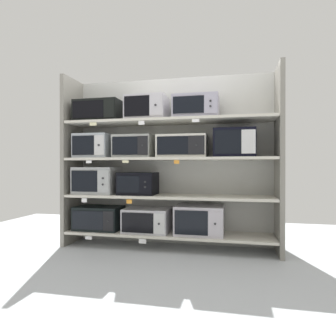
{
  "coord_description": "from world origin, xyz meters",
  "views": [
    {
      "loc": [
        0.78,
        -3.53,
        0.97
      ],
      "look_at": [
        0.0,
        0.0,
        0.96
      ],
      "focal_mm": 32.36,
      "sensor_mm": 36.0,
      "label": 1
    }
  ],
  "objects_px": {
    "microwave_10": "(147,109)",
    "microwave_4": "(138,183)",
    "microwave_0": "(99,218)",
    "microwave_6": "(134,147)",
    "microwave_5": "(94,146)",
    "microwave_8": "(234,143)",
    "microwave_2": "(200,220)",
    "microwave_11": "(196,108)",
    "microwave_7": "(183,146)",
    "microwave_1": "(148,220)",
    "microwave_9": "(99,112)",
    "microwave_3": "(97,180)"
  },
  "relations": [
    {
      "from": "microwave_0",
      "to": "microwave_7",
      "type": "bearing_deg",
      "value": 0.0
    },
    {
      "from": "microwave_6",
      "to": "microwave_1",
      "type": "bearing_deg",
      "value": -0.04
    },
    {
      "from": "microwave_6",
      "to": "microwave_4",
      "type": "bearing_deg",
      "value": 0.19
    },
    {
      "from": "microwave_6",
      "to": "microwave_7",
      "type": "bearing_deg",
      "value": 0.0
    },
    {
      "from": "microwave_6",
      "to": "microwave_9",
      "type": "relative_size",
      "value": 0.81
    },
    {
      "from": "microwave_3",
      "to": "microwave_4",
      "type": "height_order",
      "value": "microwave_3"
    },
    {
      "from": "microwave_8",
      "to": "microwave_10",
      "type": "distance_m",
      "value": 1.12
    },
    {
      "from": "microwave_10",
      "to": "microwave_9",
      "type": "bearing_deg",
      "value": 179.99
    },
    {
      "from": "microwave_0",
      "to": "microwave_7",
      "type": "xyz_separation_m",
      "value": [
        1.07,
        0.0,
        0.88
      ]
    },
    {
      "from": "microwave_6",
      "to": "microwave_7",
      "type": "relative_size",
      "value": 0.8
    },
    {
      "from": "microwave_2",
      "to": "microwave_4",
      "type": "distance_m",
      "value": 0.86
    },
    {
      "from": "microwave_2",
      "to": "microwave_5",
      "type": "relative_size",
      "value": 1.27
    },
    {
      "from": "microwave_1",
      "to": "microwave_5",
      "type": "bearing_deg",
      "value": 179.99
    },
    {
      "from": "microwave_8",
      "to": "microwave_11",
      "type": "relative_size",
      "value": 0.88
    },
    {
      "from": "microwave_2",
      "to": "microwave_5",
      "type": "distance_m",
      "value": 1.6
    },
    {
      "from": "microwave_6",
      "to": "microwave_2",
      "type": "bearing_deg",
      "value": -0.01
    },
    {
      "from": "microwave_1",
      "to": "microwave_8",
      "type": "relative_size",
      "value": 1.18
    },
    {
      "from": "microwave_8",
      "to": "microwave_5",
      "type": "bearing_deg",
      "value": 180.0
    },
    {
      "from": "microwave_6",
      "to": "microwave_7",
      "type": "height_order",
      "value": "microwave_6"
    },
    {
      "from": "microwave_8",
      "to": "microwave_0",
      "type": "bearing_deg",
      "value": 180.0
    },
    {
      "from": "microwave_1",
      "to": "microwave_5",
      "type": "xyz_separation_m",
      "value": [
        -0.7,
        0.0,
        0.9
      ]
    },
    {
      "from": "microwave_7",
      "to": "microwave_9",
      "type": "bearing_deg",
      "value": 180.0
    },
    {
      "from": "microwave_0",
      "to": "microwave_10",
      "type": "bearing_deg",
      "value": -0.0
    },
    {
      "from": "microwave_0",
      "to": "microwave_4",
      "type": "height_order",
      "value": "microwave_4"
    },
    {
      "from": "microwave_1",
      "to": "microwave_2",
      "type": "height_order",
      "value": "microwave_2"
    },
    {
      "from": "microwave_10",
      "to": "microwave_0",
      "type": "bearing_deg",
      "value": 180.0
    },
    {
      "from": "microwave_6",
      "to": "microwave_10",
      "type": "relative_size",
      "value": 0.95
    },
    {
      "from": "microwave_8",
      "to": "microwave_11",
      "type": "distance_m",
      "value": 0.6
    },
    {
      "from": "microwave_8",
      "to": "microwave_2",
      "type": "bearing_deg",
      "value": -179.99
    },
    {
      "from": "microwave_8",
      "to": "microwave_9",
      "type": "distance_m",
      "value": 1.71
    },
    {
      "from": "microwave_10",
      "to": "microwave_3",
      "type": "bearing_deg",
      "value": 179.99
    },
    {
      "from": "microwave_1",
      "to": "microwave_2",
      "type": "bearing_deg",
      "value": 0.0
    },
    {
      "from": "microwave_9",
      "to": "microwave_5",
      "type": "bearing_deg",
      "value": 179.99
    },
    {
      "from": "microwave_5",
      "to": "microwave_8",
      "type": "bearing_deg",
      "value": -0.0
    },
    {
      "from": "microwave_3",
      "to": "microwave_11",
      "type": "xyz_separation_m",
      "value": [
        1.26,
        0.0,
        0.86
      ]
    },
    {
      "from": "microwave_10",
      "to": "microwave_5",
      "type": "bearing_deg",
      "value": 179.99
    },
    {
      "from": "microwave_3",
      "to": "microwave_5",
      "type": "distance_m",
      "value": 0.43
    },
    {
      "from": "microwave_7",
      "to": "microwave_8",
      "type": "xyz_separation_m",
      "value": [
        0.6,
        -0.0,
        0.03
      ]
    },
    {
      "from": "microwave_2",
      "to": "microwave_10",
      "type": "bearing_deg",
      "value": 179.99
    },
    {
      "from": "microwave_2",
      "to": "microwave_4",
      "type": "height_order",
      "value": "microwave_4"
    },
    {
      "from": "microwave_5",
      "to": "microwave_6",
      "type": "xyz_separation_m",
      "value": [
        0.53,
        -0.0,
        -0.01
      ]
    },
    {
      "from": "microwave_0",
      "to": "microwave_4",
      "type": "xyz_separation_m",
      "value": [
        0.51,
        0.0,
        0.44
      ]
    },
    {
      "from": "microwave_10",
      "to": "microwave_4",
      "type": "bearing_deg",
      "value": 179.89
    },
    {
      "from": "microwave_9",
      "to": "microwave_11",
      "type": "xyz_separation_m",
      "value": [
        1.23,
        0.0,
        -0.0
      ]
    },
    {
      "from": "microwave_1",
      "to": "microwave_10",
      "type": "xyz_separation_m",
      "value": [
        -0.01,
        0.0,
        1.35
      ]
    },
    {
      "from": "microwave_4",
      "to": "microwave_5",
      "type": "height_order",
      "value": "microwave_5"
    },
    {
      "from": "microwave_0",
      "to": "microwave_2",
      "type": "xyz_separation_m",
      "value": [
        1.27,
        -0.0,
        0.02
      ]
    },
    {
      "from": "microwave_9",
      "to": "microwave_10",
      "type": "bearing_deg",
      "value": -0.01
    },
    {
      "from": "microwave_1",
      "to": "microwave_2",
      "type": "xyz_separation_m",
      "value": [
        0.63,
        0.0,
        0.02
      ]
    },
    {
      "from": "microwave_0",
      "to": "microwave_8",
      "type": "relative_size",
      "value": 1.24
    }
  ]
}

